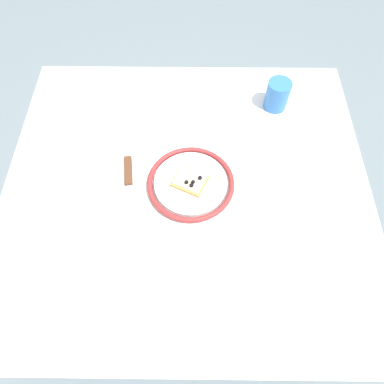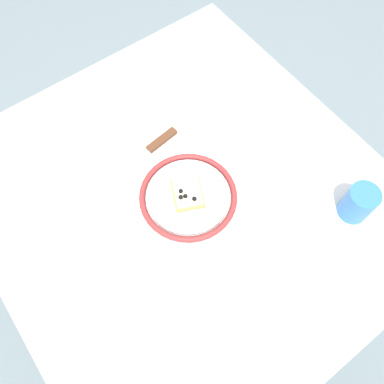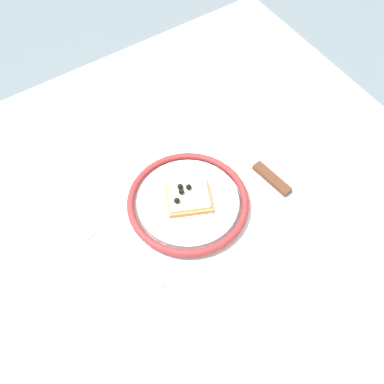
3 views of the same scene
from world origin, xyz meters
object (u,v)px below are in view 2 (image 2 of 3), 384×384
object	(u,v)px
plate	(187,197)
pizza_slice_near	(188,193)
dining_table	(186,211)
fork	(238,246)
cup	(359,203)
knife	(152,148)

from	to	relation	value
plate	pizza_slice_near	size ratio (longest dim) A/B	2.22
dining_table	fork	world-z (taller)	fork
fork	cup	xyz separation A→B (m)	(-0.09, -0.27, 0.04)
plate	knife	world-z (taller)	plate
plate	pizza_slice_near	xyz separation A→B (m)	(0.00, -0.00, 0.01)
dining_table	fork	distance (m)	0.20
pizza_slice_near	cup	xyz separation A→B (m)	(-0.25, -0.29, 0.02)
dining_table	knife	bearing A→B (deg)	-3.25
knife	fork	size ratio (longest dim) A/B	1.24
plate	cup	distance (m)	0.39
dining_table	cup	size ratio (longest dim) A/B	10.73
dining_table	cup	world-z (taller)	cup
plate	cup	bearing A→B (deg)	-130.92
plate	cup	xyz separation A→B (m)	(-0.25, -0.29, 0.03)
dining_table	knife	distance (m)	0.18
plate	dining_table	bearing A→B (deg)	-23.71
cup	knife	bearing A→B (deg)	33.61
plate	knife	distance (m)	0.17
fork	pizza_slice_near	bearing A→B (deg)	6.44
knife	fork	bearing A→B (deg)	-178.27
dining_table	knife	size ratio (longest dim) A/B	4.06
plate	fork	bearing A→B (deg)	-171.81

